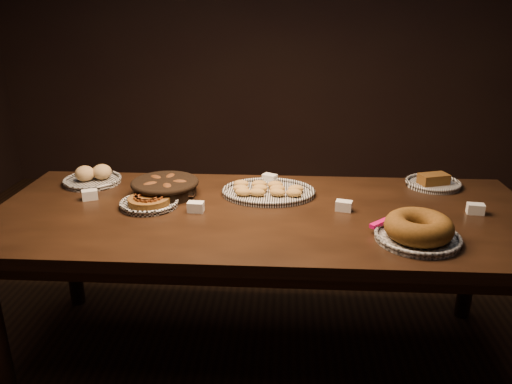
# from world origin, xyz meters

# --- Properties ---
(ground) EXTENTS (5.00, 5.00, 0.00)m
(ground) POSITION_xyz_m (0.00, 0.00, 0.00)
(ground) COLOR black
(ground) RESTS_ON ground
(buffet_table) EXTENTS (2.40, 1.00, 0.75)m
(buffet_table) POSITION_xyz_m (0.00, 0.00, 0.68)
(buffet_table) COLOR black
(buffet_table) RESTS_ON ground
(apple_tart_plate) EXTENTS (0.32, 0.26, 0.05)m
(apple_tart_plate) POSITION_xyz_m (-0.52, 0.03, 0.77)
(apple_tart_plate) COLOR white
(apple_tart_plate) RESTS_ON buffet_table
(madeleine_platter) EXTENTS (0.44, 0.36, 0.05)m
(madeleine_platter) POSITION_xyz_m (0.01, 0.21, 0.77)
(madeleine_platter) COLOR black
(madeleine_platter) RESTS_ON buffet_table
(bundt_cake_plate) EXTENTS (0.35, 0.42, 0.10)m
(bundt_cake_plate) POSITION_xyz_m (0.60, -0.26, 0.79)
(bundt_cake_plate) COLOR black
(bundt_cake_plate) RESTS_ON buffet_table
(croissant_basket) EXTENTS (0.32, 0.32, 0.08)m
(croissant_basket) POSITION_xyz_m (-0.48, 0.17, 0.80)
(croissant_basket) COLOR black
(croissant_basket) RESTS_ON buffet_table
(bread_roll_plate) EXTENTS (0.29, 0.29, 0.09)m
(bread_roll_plate) POSITION_xyz_m (-0.89, 0.33, 0.78)
(bread_roll_plate) COLOR white
(bread_roll_plate) RESTS_ON buffet_table
(loaf_plate) EXTENTS (0.27, 0.27, 0.06)m
(loaf_plate) POSITION_xyz_m (0.83, 0.38, 0.77)
(loaf_plate) COLOR black
(loaf_plate) RESTS_ON buffet_table
(tent_cards) EXTENTS (1.81, 0.47, 0.04)m
(tent_cards) POSITION_xyz_m (0.04, 0.10, 0.77)
(tent_cards) COLOR white
(tent_cards) RESTS_ON buffet_table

